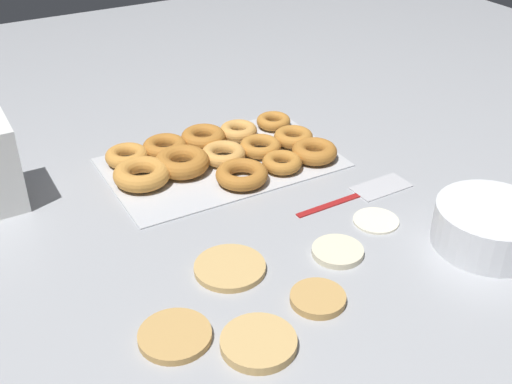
% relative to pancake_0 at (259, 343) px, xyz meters
% --- Properties ---
extents(ground_plane, '(3.00, 3.00, 0.00)m').
position_rel_pancake_0_xyz_m(ground_plane, '(-0.14, -0.24, -0.01)').
color(ground_plane, '#9EA0A5').
extents(pancake_0, '(0.11, 0.11, 0.01)m').
position_rel_pancake_0_xyz_m(pancake_0, '(0.00, 0.00, 0.00)').
color(pancake_0, tan).
rests_on(pancake_0, ground_plane).
extents(pancake_1, '(0.12, 0.12, 0.01)m').
position_rel_pancake_0_xyz_m(pancake_1, '(-0.04, -0.17, -0.00)').
color(pancake_1, tan).
rests_on(pancake_1, ground_plane).
extents(pancake_2, '(0.08, 0.08, 0.01)m').
position_rel_pancake_0_xyz_m(pancake_2, '(-0.34, -0.17, -0.00)').
color(pancake_2, silver).
rests_on(pancake_2, ground_plane).
extents(pancake_3, '(0.09, 0.09, 0.01)m').
position_rel_pancake_0_xyz_m(pancake_3, '(-0.22, -0.12, -0.00)').
color(pancake_3, beige).
rests_on(pancake_3, ground_plane).
extents(pancake_4, '(0.11, 0.11, 0.01)m').
position_rel_pancake_0_xyz_m(pancake_4, '(0.10, -0.07, -0.00)').
color(pancake_4, tan).
rests_on(pancake_4, ground_plane).
extents(pancake_5, '(0.09, 0.09, 0.01)m').
position_rel_pancake_0_xyz_m(pancake_5, '(-0.13, -0.04, -0.00)').
color(pancake_5, tan).
rests_on(pancake_5, ground_plane).
extents(donut_tray, '(0.48, 0.30, 0.04)m').
position_rel_pancake_0_xyz_m(donut_tray, '(-0.19, -0.51, 0.01)').
color(donut_tray, silver).
rests_on(donut_tray, ground_plane).
extents(batter_bowl, '(0.19, 0.19, 0.07)m').
position_rel_pancake_0_xyz_m(batter_bowl, '(-0.47, -0.02, 0.03)').
color(batter_bowl, white).
rests_on(batter_bowl, ground_plane).
extents(spatula, '(0.26, 0.06, 0.01)m').
position_rel_pancake_0_xyz_m(spatula, '(-0.40, -0.26, -0.00)').
color(spatula, maroon).
rests_on(spatula, ground_plane).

